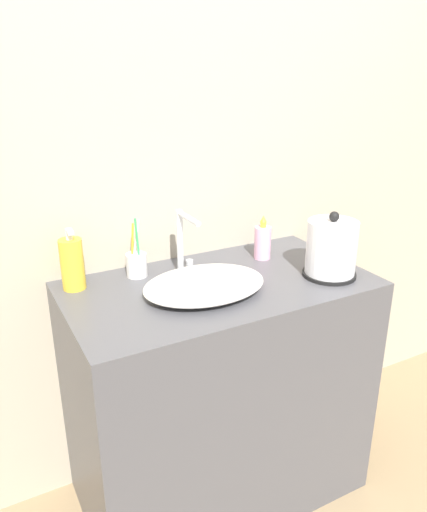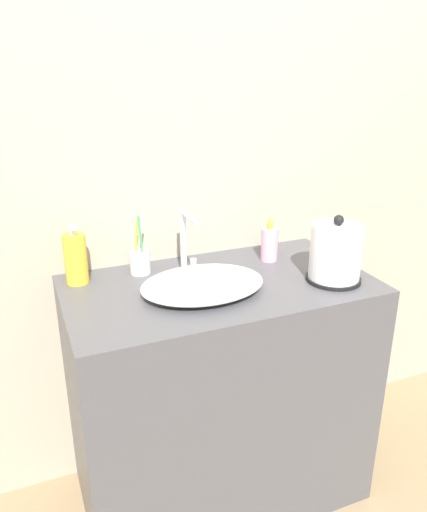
% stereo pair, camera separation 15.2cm
% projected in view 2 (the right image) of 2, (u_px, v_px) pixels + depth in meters
% --- Properties ---
extents(wall_back, '(6.00, 0.04, 2.60)m').
position_uv_depth(wall_back, '(187.00, 139.00, 1.75)').
color(wall_back, '#ADA38E').
rests_on(wall_back, ground_plane).
extents(vanity_counter, '(1.01, 0.56, 0.87)m').
position_uv_depth(vanity_counter, '(219.00, 393.00, 1.81)').
color(vanity_counter, '#4C4C51').
rests_on(vanity_counter, ground_plane).
extents(sink_basin, '(0.40, 0.30, 0.05)m').
position_uv_depth(sink_basin, '(203.00, 284.00, 1.58)').
color(sink_basin, silver).
rests_on(sink_basin, vanity_counter).
extents(faucet, '(0.06, 0.15, 0.22)m').
position_uv_depth(faucet, '(186.00, 238.00, 1.68)').
color(faucet, silver).
rests_on(faucet, vanity_counter).
extents(electric_kettle, '(0.18, 0.18, 0.23)m').
position_uv_depth(electric_kettle, '(335.00, 255.00, 1.64)').
color(electric_kettle, black).
rests_on(electric_kettle, vanity_counter).
extents(toothbrush_cup, '(0.07, 0.07, 0.21)m').
position_uv_depth(toothbrush_cup, '(140.00, 261.00, 1.71)').
color(toothbrush_cup, silver).
rests_on(toothbrush_cup, vanity_counter).
extents(lotion_bottle, '(0.07, 0.07, 0.20)m').
position_uv_depth(lotion_bottle, '(76.00, 258.00, 1.62)').
color(lotion_bottle, gold).
rests_on(lotion_bottle, vanity_counter).
extents(shampoo_bottle, '(0.06, 0.06, 0.17)m').
position_uv_depth(shampoo_bottle, '(269.00, 243.00, 1.82)').
color(shampoo_bottle, '#EAA8C6').
rests_on(shampoo_bottle, vanity_counter).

